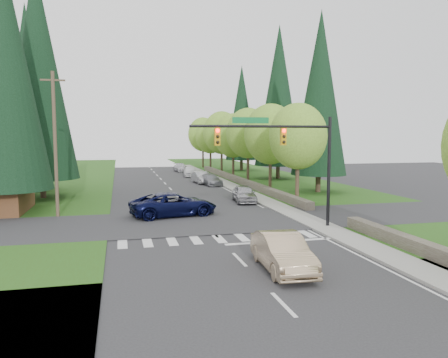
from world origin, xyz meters
name	(u,v)px	position (x,y,z in m)	size (l,w,h in m)	color
ground	(234,254)	(0.00, 0.00, 0.00)	(120.00, 120.00, 0.00)	#28282B
grass_east	(309,192)	(13.00, 20.00, 0.03)	(14.00, 110.00, 0.06)	#2A5115
grass_west	(27,202)	(-13.00, 20.00, 0.03)	(14.00, 110.00, 0.06)	#2A5115
cross_street	(203,222)	(0.00, 8.00, 0.00)	(120.00, 8.00, 0.10)	#28282B
sidewalk_east	(244,191)	(6.90, 22.00, 0.07)	(1.80, 80.00, 0.13)	gray
curb_east	(236,192)	(6.05, 22.00, 0.07)	(0.20, 80.00, 0.13)	gray
stone_wall_south	(431,252)	(8.60, -3.00, 0.35)	(0.70, 14.00, 0.70)	#4C4438
stone_wall_north	(239,180)	(8.60, 30.00, 0.35)	(0.70, 40.00, 0.70)	#4C4438
traffic_signal	(286,147)	(4.37, 4.50, 4.98)	(8.70, 0.37, 6.80)	black
utility_pole	(55,143)	(-9.50, 12.00, 5.14)	(1.60, 0.24, 10.00)	#473828
decid_tree_0	(298,136)	(9.20, 14.00, 5.60)	(4.80, 4.80, 8.37)	#38281C
decid_tree_1	(271,134)	(9.30, 21.00, 5.80)	(5.20, 5.20, 8.80)	#38281C
decid_tree_2	(248,133)	(9.10, 28.00, 5.93)	(5.00, 5.00, 8.82)	#38281C
decid_tree_3	(233,136)	(9.20, 35.00, 5.66)	(5.00, 5.00, 8.55)	#38281C
decid_tree_4	(222,133)	(9.30, 42.00, 6.06)	(5.40, 5.40, 9.18)	#38281C
decid_tree_5	(210,136)	(9.10, 49.00, 5.53)	(4.80, 4.80, 8.30)	#38281C
decid_tree_6	(203,134)	(9.20, 56.00, 5.86)	(5.20, 5.20, 8.86)	#38281C
conifer_w_a	(3,62)	(-13.00, 14.00, 10.79)	(6.12, 6.12, 19.80)	#38281C
conifer_w_c	(38,71)	(-12.00, 22.00, 11.29)	(6.46, 6.46, 20.80)	#38281C
conifer_w_e	(28,89)	(-14.00, 28.00, 10.29)	(5.78, 5.78, 18.80)	#38281C
conifer_e_a	(320,93)	(14.00, 20.00, 9.79)	(5.44, 5.44, 17.80)	#38281C
conifer_e_b	(279,96)	(15.00, 34.00, 10.79)	(6.12, 6.12, 19.80)	#38281C
conifer_e_c	(242,113)	(14.00, 48.00, 9.29)	(5.10, 5.10, 16.80)	#38281C
sedan_champagne	(282,252)	(1.34, -2.94, 0.78)	(1.65, 4.73, 1.56)	tan
suv_navy	(174,204)	(-1.60, 10.48, 0.85)	(2.81, 6.08, 1.69)	black
parked_car_a	(244,194)	(5.07, 15.67, 0.72)	(1.71, 4.25, 1.45)	#A4A4A9
parked_car_b	(211,180)	(4.90, 28.86, 0.63)	(1.77, 4.36, 1.27)	slate
parked_car_c	(201,177)	(4.21, 31.03, 0.70)	(1.49, 4.27, 1.41)	#9E9EA2
parked_car_d	(190,171)	(4.26, 39.88, 0.71)	(1.67, 4.16, 1.42)	silver
parked_car_e	(181,168)	(4.20, 48.28, 0.63)	(1.76, 4.34, 1.26)	#B5B4BA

